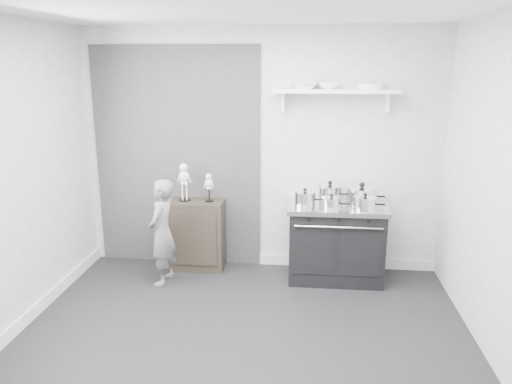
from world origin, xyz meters
TOP-DOWN VIEW (x-y plane):
  - ground at (0.00, 0.00)m, footprint 4.00×4.00m
  - room_shell at (-0.09, 0.15)m, footprint 4.02×3.62m
  - wall_shelf at (0.80, 1.68)m, footprint 1.30×0.26m
  - stove at (0.86, 1.48)m, footprint 1.05×0.66m
  - side_cabinet at (-0.71, 1.61)m, footprint 0.61×0.36m
  - child at (-0.98, 1.16)m, footprint 0.32×0.45m
  - pot_front_left at (0.51, 1.40)m, footprint 0.31×0.22m
  - pot_back_left at (0.78, 1.59)m, footprint 0.36×0.27m
  - pot_back_right at (1.11, 1.55)m, footprint 0.41×0.32m
  - pot_front_right at (1.12, 1.29)m, footprint 0.32×0.23m
  - pot_front_center at (0.79, 1.34)m, footprint 0.28×0.20m
  - skeleton_full at (-0.84, 1.61)m, footprint 0.14×0.09m
  - skeleton_torso at (-0.56, 1.61)m, footprint 0.10×0.07m
  - bowl_large at (0.48, 1.67)m, footprint 0.28×0.28m
  - bowl_small at (0.73, 1.67)m, footprint 0.22×0.22m
  - plate_stack at (1.16, 1.67)m, footprint 0.26×0.26m

SIDE VIEW (x-z plane):
  - ground at x=0.00m, z-range 0.00..0.00m
  - side_cabinet at x=-0.71m, z-range 0.00..0.80m
  - stove at x=0.86m, z-range 0.00..0.85m
  - child at x=-0.98m, z-range 0.00..1.14m
  - pot_front_center at x=0.79m, z-range 0.83..0.97m
  - pot_front_right at x=1.12m, z-range 0.82..1.01m
  - pot_front_left at x=0.51m, z-range 0.82..1.02m
  - pot_back_right at x=1.11m, z-range 0.82..1.05m
  - pot_back_left at x=0.78m, z-range 0.82..1.05m
  - skeleton_torso at x=-0.56m, z-range 0.80..1.17m
  - skeleton_full at x=-0.84m, z-range 0.80..1.30m
  - room_shell at x=-0.09m, z-range 0.28..2.99m
  - wall_shelf at x=0.80m, z-range 1.89..2.13m
  - plate_stack at x=1.16m, z-range 2.04..2.10m
  - bowl_small at x=0.73m, z-range 2.04..2.11m
  - bowl_large at x=0.48m, z-range 2.04..2.11m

